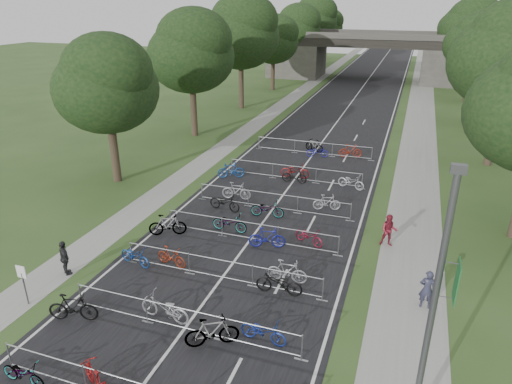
% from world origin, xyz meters
% --- Properties ---
extents(road, '(11.00, 140.00, 0.01)m').
position_xyz_m(road, '(0.00, 50.00, 0.01)').
color(road, black).
rests_on(road, ground).
extents(sidewalk_right, '(3.00, 140.00, 0.01)m').
position_xyz_m(sidewalk_right, '(8.00, 50.00, 0.01)').
color(sidewalk_right, gray).
rests_on(sidewalk_right, ground).
extents(sidewalk_left, '(2.00, 140.00, 0.01)m').
position_xyz_m(sidewalk_left, '(-7.50, 50.00, 0.01)').
color(sidewalk_left, gray).
rests_on(sidewalk_left, ground).
extents(lane_markings, '(0.12, 140.00, 0.00)m').
position_xyz_m(lane_markings, '(0.00, 50.00, 0.00)').
color(lane_markings, silver).
rests_on(lane_markings, ground).
extents(overpass_bridge, '(31.00, 8.00, 7.05)m').
position_xyz_m(overpass_bridge, '(0.00, 65.00, 3.53)').
color(overpass_bridge, '#413E3A').
rests_on(overpass_bridge, ground).
extents(lamppost, '(0.61, 0.65, 8.21)m').
position_xyz_m(lamppost, '(8.33, 2.00, 4.28)').
color(lamppost, '#4C4C51').
rests_on(lamppost, ground).
extents(park_sign, '(0.45, 0.06, 1.83)m').
position_xyz_m(park_sign, '(-6.80, 3.00, 1.27)').
color(park_sign, '#4C4C51').
rests_on(park_sign, ground).
extents(tree_left_0, '(6.72, 6.72, 10.25)m').
position_xyz_m(tree_left_0, '(-11.39, 15.93, 6.49)').
color(tree_left_0, '#33261C').
rests_on(tree_left_0, ground).
extents(tree_left_1, '(7.56, 7.56, 11.53)m').
position_xyz_m(tree_left_1, '(-11.39, 27.93, 7.30)').
color(tree_left_1, '#33261C').
rests_on(tree_left_1, ground).
extents(tree_right_1, '(8.18, 8.18, 12.47)m').
position_xyz_m(tree_right_1, '(13.11, 27.93, 7.90)').
color(tree_right_1, '#33261C').
rests_on(tree_right_1, ground).
extents(tree_left_2, '(8.40, 8.40, 12.81)m').
position_xyz_m(tree_left_2, '(-11.39, 39.93, 8.12)').
color(tree_left_2, '#33261C').
rests_on(tree_left_2, ground).
extents(tree_right_2, '(6.16, 6.16, 9.39)m').
position_xyz_m(tree_right_2, '(13.11, 39.93, 5.95)').
color(tree_right_2, '#33261C').
rests_on(tree_right_2, ground).
extents(tree_left_3, '(6.72, 6.72, 10.25)m').
position_xyz_m(tree_left_3, '(-11.39, 51.93, 6.49)').
color(tree_left_3, '#33261C').
rests_on(tree_left_3, ground).
extents(tree_right_3, '(7.17, 7.17, 10.93)m').
position_xyz_m(tree_right_3, '(13.11, 51.93, 6.92)').
color(tree_right_3, '#33261C').
rests_on(tree_right_3, ground).
extents(tree_left_4, '(7.56, 7.56, 11.53)m').
position_xyz_m(tree_left_4, '(-11.39, 63.93, 7.30)').
color(tree_left_4, '#33261C').
rests_on(tree_left_4, ground).
extents(tree_right_4, '(8.18, 8.18, 12.47)m').
position_xyz_m(tree_right_4, '(13.11, 63.93, 7.90)').
color(tree_right_4, '#33261C').
rests_on(tree_right_4, ground).
extents(tree_left_5, '(8.40, 8.40, 12.81)m').
position_xyz_m(tree_left_5, '(-11.39, 75.93, 8.12)').
color(tree_left_5, '#33261C').
rests_on(tree_left_5, ground).
extents(tree_right_5, '(6.16, 6.16, 9.39)m').
position_xyz_m(tree_right_5, '(13.11, 75.93, 5.95)').
color(tree_right_5, '#33261C').
rests_on(tree_right_5, ground).
extents(tree_left_6, '(6.72, 6.72, 10.25)m').
position_xyz_m(tree_left_6, '(-11.39, 87.93, 6.49)').
color(tree_left_6, '#33261C').
rests_on(tree_left_6, ground).
extents(tree_right_6, '(7.17, 7.17, 10.93)m').
position_xyz_m(tree_right_6, '(13.11, 87.93, 6.92)').
color(tree_right_6, '#33261C').
rests_on(tree_right_6, ground).
extents(barrier_row_1, '(9.70, 0.08, 1.10)m').
position_xyz_m(barrier_row_1, '(0.00, 3.60, 0.55)').
color(barrier_row_1, '#9DA0A5').
rests_on(barrier_row_1, ground).
extents(barrier_row_2, '(9.70, 0.08, 1.10)m').
position_xyz_m(barrier_row_2, '(0.00, 7.20, 0.55)').
color(barrier_row_2, '#9DA0A5').
rests_on(barrier_row_2, ground).
extents(barrier_row_3, '(9.70, 0.08, 1.10)m').
position_xyz_m(barrier_row_3, '(0.00, 11.00, 0.55)').
color(barrier_row_3, '#9DA0A5').
rests_on(barrier_row_3, ground).
extents(barrier_row_4, '(9.70, 0.08, 1.10)m').
position_xyz_m(barrier_row_4, '(0.00, 15.00, 0.55)').
color(barrier_row_4, '#9DA0A5').
rests_on(barrier_row_4, ground).
extents(barrier_row_5, '(9.70, 0.08, 1.10)m').
position_xyz_m(barrier_row_5, '(0.00, 20.00, 0.55)').
color(barrier_row_5, '#9DA0A5').
rests_on(barrier_row_5, ground).
extents(barrier_row_6, '(9.70, 0.08, 1.10)m').
position_xyz_m(barrier_row_6, '(0.00, 26.00, 0.55)').
color(barrier_row_6, '#9DA0A5').
rests_on(barrier_row_6, ground).
extents(bike_0, '(1.73, 0.66, 0.90)m').
position_xyz_m(bike_0, '(-3.65, -0.39, 0.45)').
color(bike_0, '#9DA0A5').
rests_on(bike_0, ground).
extents(bike_1, '(1.86, 1.42, 1.12)m').
position_xyz_m(bike_1, '(-1.21, 0.07, 0.56)').
color(bike_1, maroon).
rests_on(bike_1, ground).
extents(bike_4, '(2.05, 1.08, 1.18)m').
position_xyz_m(bike_4, '(-4.30, 2.79, 0.59)').
color(bike_4, black).
rests_on(bike_4, ground).
extents(bike_5, '(2.19, 0.90, 1.12)m').
position_xyz_m(bike_5, '(-0.95, 3.95, 0.56)').
color(bike_5, '#9F9EA5').
rests_on(bike_5, ground).
extents(bike_6, '(2.00, 1.49, 1.20)m').
position_xyz_m(bike_6, '(1.37, 3.27, 0.60)').
color(bike_6, '#9DA0A5').
rests_on(bike_6, ground).
extents(bike_7, '(1.86, 0.80, 0.95)m').
position_xyz_m(bike_7, '(3.06, 4.05, 0.47)').
color(bike_7, navy).
rests_on(bike_7, ground).
extents(bike_8, '(1.91, 1.03, 0.95)m').
position_xyz_m(bike_8, '(-4.30, 7.07, 0.48)').
color(bike_8, navy).
rests_on(bike_8, ground).
extents(bike_9, '(1.71, 0.78, 0.99)m').
position_xyz_m(bike_9, '(-2.63, 7.53, 0.50)').
color(bike_9, maroon).
rests_on(bike_9, ground).
extents(bike_10, '(2.06, 0.81, 1.06)m').
position_xyz_m(bike_10, '(2.75, 7.07, 0.53)').
color(bike_10, black).
rests_on(bike_10, ground).
extents(bike_11, '(1.86, 0.61, 1.11)m').
position_xyz_m(bike_11, '(2.83, 8.01, 0.55)').
color(bike_11, '#9D9EA4').
rests_on(bike_11, ground).
extents(bike_12, '(2.04, 1.32, 1.19)m').
position_xyz_m(bike_12, '(-4.30, 10.17, 0.60)').
color(bike_12, '#9DA0A5').
rests_on(bike_12, ground).
extents(bike_13, '(2.00, 0.74, 1.04)m').
position_xyz_m(bike_13, '(-1.37, 11.64, 0.52)').
color(bike_13, '#9DA0A5').
rests_on(bike_13, ground).
extents(bike_14, '(1.92, 0.99, 1.11)m').
position_xyz_m(bike_14, '(1.07, 10.64, 0.56)').
color(bike_14, navy).
rests_on(bike_14, ground).
extents(bike_15, '(1.81, 1.26, 0.90)m').
position_xyz_m(bike_15, '(2.98, 11.69, 0.45)').
color(bike_15, maroon).
rests_on(bike_15, ground).
extents(bike_16, '(2.07, 0.95, 1.05)m').
position_xyz_m(bike_16, '(-2.65, 13.99, 0.52)').
color(bike_16, black).
rests_on(bike_16, ground).
extents(bike_17, '(1.91, 0.72, 1.12)m').
position_xyz_m(bike_17, '(-2.58, 15.73, 0.56)').
color(bike_17, '#929499').
rests_on(bike_17, ground).
extents(bike_18, '(2.00, 0.86, 1.02)m').
position_xyz_m(bike_18, '(0.01, 13.97, 0.51)').
color(bike_18, '#9DA0A5').
rests_on(bike_18, ground).
extents(bike_19, '(1.70, 0.89, 0.98)m').
position_xyz_m(bike_19, '(3.05, 16.02, 0.49)').
color(bike_19, '#A5A5AD').
rests_on(bike_19, ground).
extents(bike_20, '(1.93, 1.27, 1.13)m').
position_xyz_m(bike_20, '(-4.30, 19.05, 0.57)').
color(bike_20, navy).
rests_on(bike_20, ground).
extents(bike_21, '(2.04, 0.87, 1.04)m').
position_xyz_m(bike_21, '(-0.08, 20.55, 0.52)').
color(bike_21, maroon).
rests_on(bike_21, ground).
extents(bike_22, '(1.73, 0.54, 1.03)m').
position_xyz_m(bike_22, '(0.12, 19.61, 0.51)').
color(bike_22, black).
rests_on(bike_22, ground).
extents(bike_23, '(1.95, 1.17, 0.97)m').
position_xyz_m(bike_23, '(3.91, 19.88, 0.48)').
color(bike_23, silver).
rests_on(bike_23, ground).
extents(bike_25, '(1.76, 1.08, 1.02)m').
position_xyz_m(bike_25, '(-0.10, 26.84, 0.51)').
color(bike_25, '#9DA0A5').
rests_on(bike_25, ground).
extents(bike_26, '(1.82, 0.96, 0.91)m').
position_xyz_m(bike_26, '(0.46, 25.51, 0.46)').
color(bike_26, '#1A1B93').
rests_on(bike_26, ground).
extents(bike_27, '(1.88, 0.90, 1.09)m').
position_xyz_m(bike_27, '(2.92, 26.29, 0.54)').
color(bike_27, maroon).
rests_on(bike_27, ground).
extents(pedestrian_a, '(0.65, 0.45, 1.71)m').
position_xyz_m(pedestrian_a, '(8.62, 8.16, 0.85)').
color(pedestrian_a, '#2B2B41').
rests_on(pedestrian_a, ground).
extents(pedestrian_b, '(0.86, 0.69, 1.69)m').
position_xyz_m(pedestrian_b, '(6.80, 12.86, 0.85)').
color(pedestrian_b, maroon).
rests_on(pedestrian_b, ground).
extents(pedestrian_c, '(1.04, 0.89, 1.68)m').
position_xyz_m(pedestrian_c, '(-6.80, 5.33, 0.84)').
color(pedestrian_c, '#232325').
rests_on(pedestrian_c, ground).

